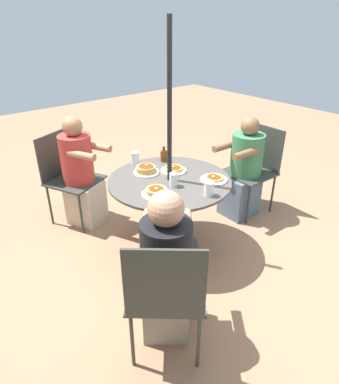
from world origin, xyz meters
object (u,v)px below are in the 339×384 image
drinking_glass_b (174,180)px  pancake_plate_a (156,192)px  patio_table (170,195)px  patio_chair_south (67,172)px  pancake_plate_c (146,170)px  pancake_plate_d (214,179)px  syrup_bottle (164,156)px  pancake_plate_b (174,169)px  patio_chair_north (166,290)px  diner_east (243,172)px  diner_north (166,272)px  diner_south (81,176)px  coffee_cup (209,189)px  drinking_glass_a (135,158)px  patio_chair_east (255,164)px

drinking_glass_b → pancake_plate_a: bearing=98.2°
patio_table → patio_chair_south: (1.08, 0.49, -0.01)m
patio_table → patio_chair_south: 1.19m
pancake_plate_c → drinking_glass_b: drinking_glass_b is taller
pancake_plate_d → syrup_bottle: bearing=6.1°
pancake_plate_b → pancake_plate_d: 0.40m
patio_chair_north → pancake_plate_b: (1.01, -0.92, 0.18)m
diner_east → syrup_bottle: 0.91m
patio_table → diner_north: bearing=139.2°
diner_south → pancake_plate_b: (-0.80, -0.56, 0.19)m
patio_chair_south → patio_table: bearing=90.0°
coffee_cup → drinking_glass_a: bearing=6.0°
diner_north → pancake_plate_a: (0.61, -0.39, 0.21)m
diner_south → pancake_plate_d: diner_south is taller
patio_chair_north → patio_chair_south: size_ratio=1.00×
diner_south → patio_chair_north: bearing=54.2°
patio_chair_east → pancake_plate_b: size_ratio=3.98×
patio_chair_east → pancake_plate_d: 0.94m
coffee_cup → drinking_glass_a: (0.90, 0.09, 0.00)m
pancake_plate_a → coffee_cup: coffee_cup is taller
patio_chair_south → pancake_plate_a: size_ratio=3.98×
patio_table → patio_chair_south: bearing=24.6°
patio_chair_east → patio_chair_south: (1.12, 1.68, 0.00)m
patio_chair_east → diner_east: (0.01, 0.19, -0.04)m
pancake_plate_a → coffee_cup: bearing=-130.8°
pancake_plate_c → coffee_cup: 0.68m
patio_chair_east → drinking_glass_b: (-0.08, 1.24, 0.22)m
patio_chair_south → pancake_plate_c: (-0.84, -0.42, 0.20)m
patio_chair_east → coffee_cup: patio_chair_east is taller
pancake_plate_c → coffee_cup: size_ratio=2.01×
diner_south → drinking_glass_a: size_ratio=9.13×
patio_table → syrup_bottle: syrup_bottle is taller
patio_chair_south → pancake_plate_d: 1.56m
syrup_bottle → drinking_glass_a: syrup_bottle is taller
patio_chair_north → patio_table: bearing=90.0°
drinking_glass_b → pancake_plate_c: bearing=3.4°
patio_chair_north → pancake_plate_b: bearing=88.5°
patio_chair_east → coffee_cup: size_ratio=8.02×
patio_chair_south → drinking_glass_a: size_ratio=7.50×
diner_east → patio_chair_south: 1.86m
diner_east → syrup_bottle: bearing=65.0°
diner_east → coffee_cup: (-0.39, 0.95, 0.27)m
patio_table → drinking_glass_b: 0.25m
coffee_cup → diner_north: bearing=115.1°
syrup_bottle → pancake_plate_a: bearing=136.1°
drinking_glass_a → diner_south: bearing=40.3°
diner_north → pancake_plate_b: size_ratio=4.74×
patio_chair_south → diner_south: (-0.17, -0.08, -0.01)m
diner_north → patio_table: bearing=90.0°
pancake_plate_a → pancake_plate_b: bearing=-57.4°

